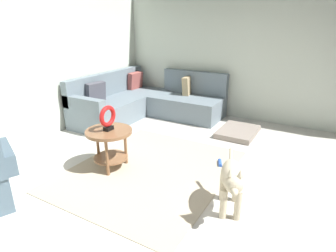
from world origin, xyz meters
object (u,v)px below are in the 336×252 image
at_px(sectional_couch, 145,103).
at_px(dog_toy_rope, 220,163).
at_px(side_table, 109,139).
at_px(torus_sculpture, 108,117).
at_px(dog, 232,179).
at_px(dog_bed_mat, 238,132).

distance_m(sectional_couch, dog_toy_rope, 2.41).
bearing_deg(dog_toy_rope, side_table, 122.88).
bearing_deg(dog_toy_rope, torus_sculpture, 122.88).
distance_m(sectional_couch, dog, 3.29).
relative_size(sectional_couch, dog_toy_rope, 12.93).
xyz_separation_m(sectional_couch, dog_toy_rope, (-1.23, -2.06, -0.27)).
relative_size(dog, dog_toy_rope, 4.66).
bearing_deg(dog_bed_mat, dog_toy_rope, -174.29).
relative_size(side_table, dog, 0.74).
height_order(dog_bed_mat, dog_toy_rope, dog_bed_mat).
xyz_separation_m(dog, dog_toy_rope, (0.91, 0.44, -0.35)).
relative_size(sectional_couch, dog_bed_mat, 2.81).
bearing_deg(dog_toy_rope, dog_bed_mat, 5.71).
height_order(torus_sculpture, dog, torus_sculpture).
height_order(sectional_couch, dog_toy_rope, sectional_couch).
xyz_separation_m(sectional_couch, torus_sculpture, (-2.03, -0.82, 0.42)).
relative_size(torus_sculpture, dog_bed_mat, 0.41).
relative_size(dog_bed_mat, dog_toy_rope, 4.60).
bearing_deg(sectional_couch, dog_toy_rope, -120.82).
bearing_deg(dog_bed_mat, torus_sculpture, 150.98).
bearing_deg(dog_bed_mat, dog, -165.33).
distance_m(dog_bed_mat, dog_toy_rope, 1.22).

